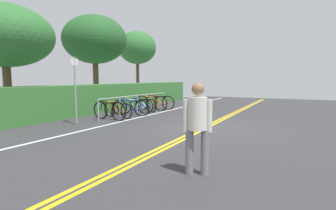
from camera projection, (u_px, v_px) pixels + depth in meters
ground_plane at (206, 128)px, 8.95m from camera, size 29.25×12.21×0.05m
centre_line_yellow_inner at (208, 127)px, 8.91m from camera, size 26.32×0.10×0.00m
centre_line_yellow_outer at (204, 127)px, 8.98m from camera, size 26.32×0.10×0.00m
bike_lane_stripe_white at (128, 120)px, 10.43m from camera, size 26.32×0.12×0.00m
bike_rack at (137, 100)px, 12.39m from camera, size 5.32×0.05×0.86m
bicycle_0 at (109, 110)px, 10.53m from camera, size 0.46×1.73×0.78m
bicycle_1 at (118, 110)px, 11.09m from camera, size 0.46×1.66×0.68m
bicycle_2 at (131, 108)px, 11.76m from camera, size 0.49×1.77×0.74m
bicycle_3 at (135, 106)px, 12.46m from camera, size 0.68×1.68×0.74m
bicycle_4 at (143, 105)px, 13.10m from camera, size 0.46×1.63×0.70m
bicycle_5 at (151, 103)px, 13.76m from camera, size 0.46×1.85×0.79m
bicycle_6 at (160, 102)px, 14.21m from camera, size 0.46×1.84×0.78m
pedestrian at (197, 123)px, 4.47m from camera, size 0.32×0.46×1.58m
sign_post_near at (75, 84)px, 9.31m from camera, size 0.36×0.08×2.40m
hedge_backdrop at (120, 96)px, 14.69m from camera, size 14.27×1.19×1.34m
tree_near_left at (4, 36)px, 9.88m from camera, size 3.55×3.55×4.39m
tree_mid at (95, 40)px, 14.66m from camera, size 3.51×3.51×5.09m
tree_far_right at (137, 48)px, 19.68m from camera, size 2.80×2.80×5.10m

